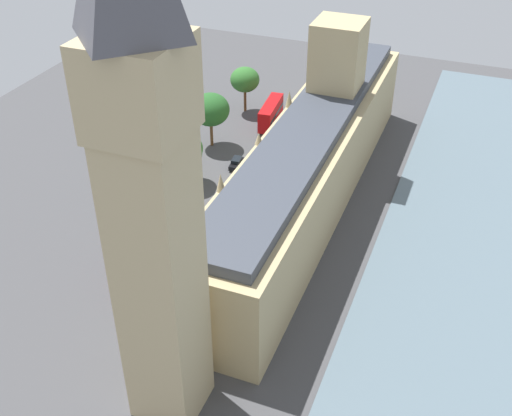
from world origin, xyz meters
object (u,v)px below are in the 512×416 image
plane_tree_slot_11 (185,154)px  clock_tower (148,172)px  pedestrian_leading (306,131)px  car_silver_kerbside (233,191)px  parliament_building (312,157)px  car_dark_green_midblock (263,146)px  pedestrian_near_tower (306,127)px  double_decker_bus_opposite_hall (271,113)px  plane_tree_trailing (210,110)px  car_blue_by_river_gate (194,222)px  double_decker_bus_far_end (155,253)px  street_lamp_slot_12 (161,188)px  car_black_under_trees (236,163)px  plane_tree_corner (186,149)px  plane_tree_slot_10 (245,80)px

plane_tree_slot_11 → clock_tower: bearing=114.6°
clock_tower → pedestrian_leading: bearing=-85.3°
car_silver_kerbside → plane_tree_slot_11: plane_tree_slot_11 is taller
plane_tree_slot_11 → parliament_building: bearing=-171.4°
car_dark_green_midblock → pedestrian_near_tower: (-5.14, -10.55, -0.12)m
car_dark_green_midblock → pedestrian_leading: 10.55m
double_decker_bus_opposite_hall → plane_tree_trailing: bearing=-127.7°
clock_tower → plane_tree_trailing: 63.59m
car_silver_kerbside → car_blue_by_river_gate: size_ratio=1.15×
double_decker_bus_opposite_hall → plane_tree_trailing: 14.76m
parliament_building → car_dark_green_midblock: bearing=-44.1°
double_decker_bus_far_end → street_lamp_slot_12: bearing=112.8°
car_silver_kerbside → plane_tree_slot_11: 10.08m
plane_tree_slot_11 → pedestrian_leading: bearing=-118.5°
street_lamp_slot_12 → clock_tower: bearing=120.0°
car_blue_by_river_gate → pedestrian_leading: (-6.90, -35.66, -0.16)m
car_black_under_trees → plane_tree_corner: (6.03, 7.25, 5.41)m
plane_tree_corner → plane_tree_trailing: bearing=-83.6°
double_decker_bus_far_end → pedestrian_leading: double_decker_bus_far_end is taller
car_dark_green_midblock → plane_tree_slot_11: size_ratio=0.51×
clock_tower → plane_tree_slot_10: clock_tower is taller
pedestrian_leading → plane_tree_trailing: size_ratio=0.15×
clock_tower → street_lamp_slot_12: (18.94, -32.82, -25.66)m
street_lamp_slot_12 → double_decker_bus_opposite_hall: bearing=-99.2°
pedestrian_near_tower → plane_tree_slot_11: size_ratio=0.20×
pedestrian_leading → plane_tree_trailing: bearing=10.7°
car_blue_by_river_gate → pedestrian_leading: 36.32m
clock_tower → plane_tree_slot_11: size_ratio=6.88×
car_blue_by_river_gate → pedestrian_near_tower: car_blue_by_river_gate is taller
plane_tree_trailing → double_decker_bus_opposite_hall: bearing=-122.3°
car_blue_by_river_gate → double_decker_bus_far_end: double_decker_bus_far_end is taller
parliament_building → car_silver_kerbside: parliament_building is taller
car_black_under_trees → plane_tree_slot_10: 23.88m
double_decker_bus_opposite_hall → plane_tree_corner: size_ratio=1.22×
parliament_building → plane_tree_trailing: size_ratio=7.28×
plane_tree_slot_11 → street_lamp_slot_12: plane_tree_slot_11 is taller
double_decker_bus_opposite_hall → double_decker_bus_far_end: bearing=-95.1°
parliament_building → plane_tree_slot_10: parliament_building is taller
car_black_under_trees → double_decker_bus_far_end: (-0.20, 29.90, 1.75)m
pedestrian_leading → plane_tree_trailing: plane_tree_trailing is taller
pedestrian_near_tower → plane_tree_trailing: plane_tree_trailing is taller
car_dark_green_midblock → plane_tree_trailing: (9.65, 1.70, 6.46)m
plane_tree_trailing → street_lamp_slot_12: plane_tree_trailing is taller
double_decker_bus_opposite_hall → pedestrian_near_tower: size_ratio=6.25×
double_decker_bus_far_end → plane_tree_trailing: bearing=100.7°
car_black_under_trees → pedestrian_leading: car_black_under_trees is taller
plane_tree_corner → car_black_under_trees: bearing=-129.8°
pedestrian_near_tower → pedestrian_leading: bearing=95.0°
clock_tower → car_black_under_trees: 59.16m
double_decker_bus_opposite_hall → plane_tree_slot_11: (5.61, 26.02, 3.33)m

